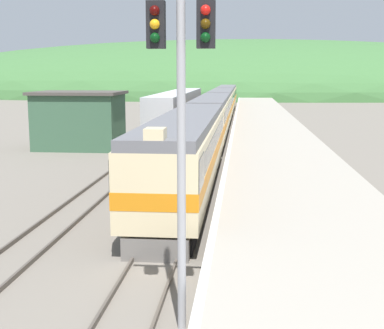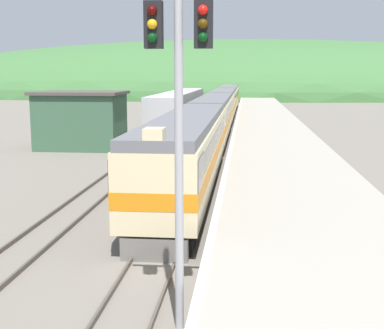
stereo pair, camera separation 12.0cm
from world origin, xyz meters
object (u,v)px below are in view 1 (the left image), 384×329
object	(u,v)px
express_train_lead_car	(187,151)
signal_mast_main	(181,91)
carriage_fourth	(227,97)
siding_train	(178,109)
carriage_second	(212,117)
carriage_third	(222,104)

from	to	relation	value
express_train_lead_car	signal_mast_main	distance (m)	15.08
express_train_lead_car	carriage_fourth	world-z (taller)	express_train_lead_car
siding_train	signal_mast_main	bearing A→B (deg)	-82.92
siding_train	signal_mast_main	world-z (taller)	signal_mast_main
signal_mast_main	siding_train	bearing A→B (deg)	97.08
carriage_second	carriage_third	distance (m)	21.14
express_train_lead_car	siding_train	world-z (taller)	express_train_lead_car
carriage_fourth	carriage_second	bearing A→B (deg)	-90.00
carriage_third	siding_train	world-z (taller)	siding_train
carriage_second	siding_train	world-z (taller)	siding_train
carriage_third	signal_mast_main	bearing A→B (deg)	-88.61
express_train_lead_car	siding_train	size ratio (longest dim) A/B	0.70
carriage_fourth	signal_mast_main	bearing A→B (deg)	-88.98
express_train_lead_car	carriage_second	size ratio (longest dim) A/B	1.04
carriage_second	carriage_third	size ratio (longest dim) A/B	1.00
express_train_lead_car	carriage_third	size ratio (longest dim) A/B	1.04
carriage_fourth	express_train_lead_car	bearing A→B (deg)	-90.00
express_train_lead_car	signal_mast_main	world-z (taller)	signal_mast_main
signal_mast_main	express_train_lead_car	bearing A→B (deg)	95.45
siding_train	carriage_fourth	bearing A→B (deg)	81.26
carriage_second	express_train_lead_car	bearing A→B (deg)	-90.00
carriage_second	carriage_fourth	bearing A→B (deg)	90.00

